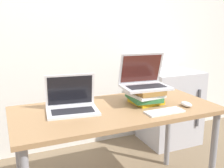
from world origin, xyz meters
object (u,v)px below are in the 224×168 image
(book_stack, at_px, (145,95))
(mouse, at_px, (186,104))
(laptop_left, at_px, (72,104))
(laptop_on_books, at_px, (144,81))
(wireless_keyboard, at_px, (165,112))
(mini_fridge, at_px, (169,107))

(book_stack, bearing_deg, mouse, -38.58)
(laptop_left, xyz_separation_m, laptop_on_books, (0.56, -0.02, 0.12))
(mouse, bearing_deg, laptop_on_books, 137.66)
(laptop_left, bearing_deg, wireless_keyboard, -26.26)
(book_stack, xyz_separation_m, mini_fridge, (0.76, 0.72, -0.40))
(laptop_on_books, distance_m, mini_fridge, 1.15)
(wireless_keyboard, bearing_deg, book_stack, 93.67)
(laptop_left, distance_m, mouse, 0.83)
(book_stack, bearing_deg, laptop_on_books, 85.05)
(book_stack, height_order, wireless_keyboard, book_stack)
(laptop_left, height_order, book_stack, laptop_left)
(book_stack, relative_size, laptop_on_books, 0.75)
(book_stack, xyz_separation_m, laptop_on_books, (0.00, 0.02, 0.11))
(book_stack, xyz_separation_m, wireless_keyboard, (0.02, -0.24, -0.06))
(mini_fridge, bearing_deg, mouse, -119.94)
(wireless_keyboard, xyz_separation_m, mouse, (0.22, 0.05, 0.01))
(book_stack, height_order, mini_fridge, book_stack)
(book_stack, distance_m, laptop_on_books, 0.11)
(laptop_on_books, xyz_separation_m, mini_fridge, (0.76, 0.69, -0.51))
(laptop_on_books, xyz_separation_m, mouse, (0.24, -0.21, -0.15))
(wireless_keyboard, xyz_separation_m, mini_fridge, (0.74, 0.95, -0.35))
(laptop_left, distance_m, laptop_on_books, 0.57)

